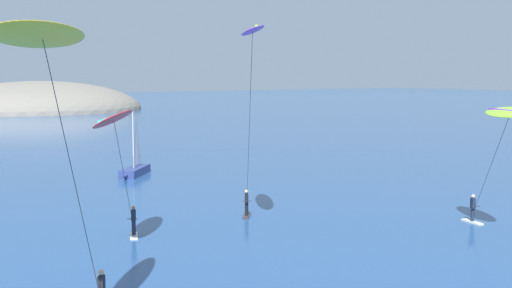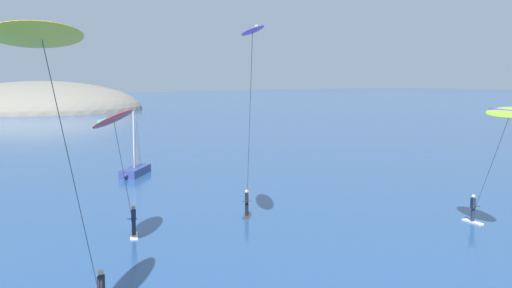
{
  "view_description": "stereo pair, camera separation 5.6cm",
  "coord_description": "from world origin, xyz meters",
  "px_view_note": "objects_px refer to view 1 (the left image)",
  "views": [
    {
      "loc": [
        -13.74,
        6.19,
        8.88
      ],
      "look_at": [
        5.45,
        33.82,
        5.2
      ],
      "focal_mm": 45.0,
      "sensor_mm": 36.0,
      "label": 1
    },
    {
      "loc": [
        -13.7,
        6.16,
        8.88
      ],
      "look_at": [
        5.45,
        33.82,
        5.2
      ],
      "focal_mm": 45.0,
      "sensor_mm": 36.0,
      "label": 2
    }
  ],
  "objects_px": {
    "kitesurfer_lime": "(507,121)",
    "kitesurfer_yellow": "(48,59)",
    "kitesurfer_red": "(115,127)",
    "kitesurfer_purple": "(252,48)",
    "sailboat_near": "(134,169)"
  },
  "relations": [
    {
      "from": "kitesurfer_lime",
      "to": "kitesurfer_yellow",
      "type": "bearing_deg",
      "value": -175.8
    },
    {
      "from": "kitesurfer_lime",
      "to": "kitesurfer_red",
      "type": "relative_size",
      "value": 1.0
    },
    {
      "from": "kitesurfer_lime",
      "to": "kitesurfer_purple",
      "type": "bearing_deg",
      "value": 144.2
    },
    {
      "from": "kitesurfer_lime",
      "to": "kitesurfer_red",
      "type": "bearing_deg",
      "value": 154.97
    },
    {
      "from": "sailboat_near",
      "to": "kitesurfer_yellow",
      "type": "xyz_separation_m",
      "value": [
        -17.19,
        -33.02,
        8.66
      ]
    },
    {
      "from": "kitesurfer_yellow",
      "to": "kitesurfer_lime",
      "type": "bearing_deg",
      "value": 4.2
    },
    {
      "from": "kitesurfer_yellow",
      "to": "kitesurfer_purple",
      "type": "relative_size",
      "value": 0.91
    },
    {
      "from": "kitesurfer_yellow",
      "to": "sailboat_near",
      "type": "bearing_deg",
      "value": 62.5
    },
    {
      "from": "sailboat_near",
      "to": "kitesurfer_lime",
      "type": "xyz_separation_m",
      "value": [
        7.86,
        -31.18,
        5.7
      ]
    },
    {
      "from": "kitesurfer_lime",
      "to": "kitesurfer_red",
      "type": "xyz_separation_m",
      "value": [
        -18.7,
        8.73,
        -0.02
      ]
    },
    {
      "from": "sailboat_near",
      "to": "kitesurfer_purple",
      "type": "xyz_separation_m",
      "value": [
        -3.29,
        -23.14,
        9.6
      ]
    },
    {
      "from": "sailboat_near",
      "to": "kitesurfer_lime",
      "type": "height_order",
      "value": "kitesurfer_lime"
    },
    {
      "from": "kitesurfer_yellow",
      "to": "kitesurfer_red",
      "type": "relative_size",
      "value": 1.44
    },
    {
      "from": "sailboat_near",
      "to": "kitesurfer_purple",
      "type": "relative_size",
      "value": 0.5
    },
    {
      "from": "kitesurfer_yellow",
      "to": "kitesurfer_lime",
      "type": "height_order",
      "value": "kitesurfer_yellow"
    }
  ]
}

